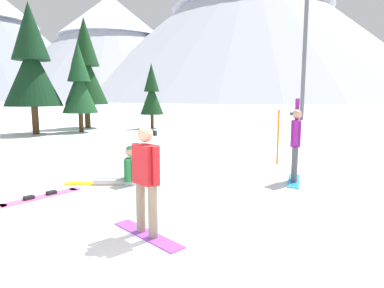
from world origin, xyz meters
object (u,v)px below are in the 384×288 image
(snowboarder_foreground, at_px, (146,179))
(pine_tree_young, at_px, (85,69))
(ski_lift_tower, at_px, (305,46))
(trail_marker_pole, at_px, (278,137))
(snowboarder_midground, at_px, (296,142))
(pine_tree_tall, at_px, (79,84))
(loose_snowboard_far_spare, at_px, (41,197))
(pine_tree_short, at_px, (152,93))
(snowboarder_background, at_px, (124,171))
(pine_tree_twin, at_px, (32,63))

(snowboarder_foreground, relative_size, pine_tree_young, 0.24)
(ski_lift_tower, bearing_deg, snowboarder_foreground, -120.43)
(trail_marker_pole, bearing_deg, snowboarder_midground, -100.79)
(snowboarder_foreground, xyz_separation_m, pine_tree_tall, (-3.93, 15.80, 1.98))
(loose_snowboard_far_spare, bearing_deg, pine_tree_short, 80.19)
(snowboarder_midground, distance_m, snowboarder_background, 4.38)
(pine_tree_tall, distance_m, pine_tree_young, 2.91)
(snowboarder_foreground, height_order, pine_tree_young, pine_tree_young)
(trail_marker_pole, bearing_deg, pine_tree_short, 106.91)
(snowboarder_midground, bearing_deg, pine_tree_tall, 120.76)
(pine_tree_twin, distance_m, ski_lift_tower, 22.20)
(pine_tree_twin, relative_size, pine_tree_young, 1.00)
(loose_snowboard_far_spare, distance_m, pine_tree_twin, 13.90)
(trail_marker_pole, bearing_deg, pine_tree_tall, 126.99)
(snowboarder_foreground, xyz_separation_m, pine_tree_twin, (-6.29, 15.00, 3.06))
(loose_snowboard_far_spare, distance_m, ski_lift_tower, 27.68)
(pine_tree_twin, bearing_deg, snowboarder_background, -64.16)
(snowboarder_background, distance_m, loose_snowboard_far_spare, 1.96)
(trail_marker_pole, bearing_deg, snowboarder_foreground, -129.38)
(snowboarder_midground, bearing_deg, pine_tree_young, 116.41)
(loose_snowboard_far_spare, distance_m, pine_tree_short, 15.66)
(snowboarder_midground, relative_size, snowboarder_background, 1.16)
(snowboarder_background, relative_size, pine_tree_young, 0.25)
(snowboarder_midground, xyz_separation_m, pine_tree_tall, (-7.68, 12.90, 1.88))
(snowboarder_background, relative_size, trail_marker_pole, 1.04)
(pine_tree_young, bearing_deg, trail_marker_pole, -58.74)
(snowboarder_midground, bearing_deg, pine_tree_short, 103.01)
(trail_marker_pole, distance_m, pine_tree_short, 13.14)
(loose_snowboard_far_spare, distance_m, pine_tree_tall, 13.91)
(trail_marker_pole, bearing_deg, pine_tree_young, 121.26)
(pine_tree_short, bearing_deg, ski_lift_tower, 24.50)
(pine_tree_tall, bearing_deg, pine_tree_short, 22.24)
(snowboarder_background, bearing_deg, snowboarder_midground, -3.84)
(pine_tree_twin, height_order, ski_lift_tower, ski_lift_tower)
(snowboarder_midground, relative_size, pine_tree_twin, 0.29)
(pine_tree_tall, bearing_deg, snowboarder_background, -75.09)
(pine_tree_young, bearing_deg, pine_tree_twin, -123.28)
(snowboarder_foreground, distance_m, snowboarder_midground, 4.74)
(pine_tree_twin, distance_m, pine_tree_young, 4.18)
(trail_marker_pole, xyz_separation_m, pine_tree_short, (-3.80, 12.49, 1.48))
(snowboarder_midground, relative_size, loose_snowboard_far_spare, 1.31)
(pine_tree_twin, bearing_deg, snowboarder_foreground, -67.25)
(snowboarder_midground, height_order, pine_tree_short, pine_tree_short)
(snowboarder_background, distance_m, trail_marker_pole, 5.12)
(pine_tree_twin, bearing_deg, pine_tree_young, 56.72)
(snowboarder_foreground, xyz_separation_m, loose_snowboard_far_spare, (-2.28, 2.29, -0.89))
(ski_lift_tower, bearing_deg, trail_marker_pole, -117.66)
(snowboarder_midground, xyz_separation_m, pine_tree_short, (-3.39, 14.65, 1.34))
(snowboarder_foreground, relative_size, pine_tree_short, 0.40)
(snowboarder_foreground, bearing_deg, pine_tree_twin, 112.75)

